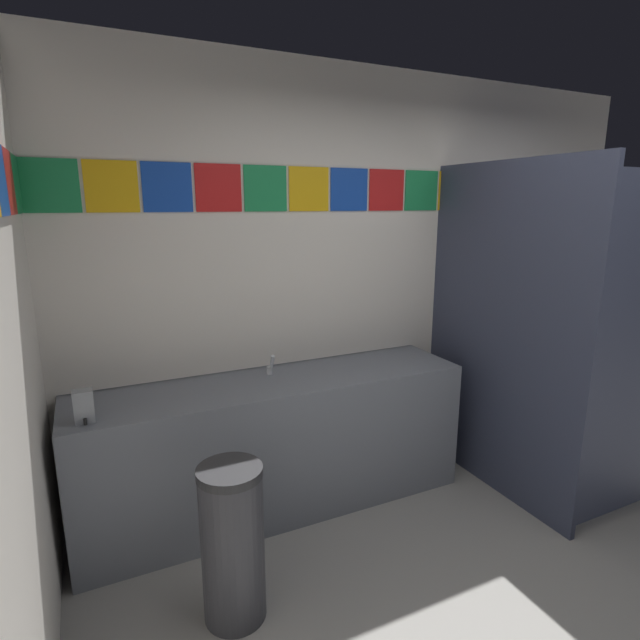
# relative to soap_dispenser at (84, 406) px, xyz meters

# --- Properties ---
(ground_plane) EXTENTS (9.33, 9.33, 0.00)m
(ground_plane) POSITION_rel_soap_dispenser_xyz_m (1.93, -1.34, -0.91)
(ground_plane) COLOR gray
(wall_back) EXTENTS (4.24, 0.09, 2.69)m
(wall_back) POSITION_rel_soap_dispenser_xyz_m (1.93, 0.47, 0.44)
(wall_back) COLOR silver
(wall_back) RESTS_ON ground_plane
(vanity_counter) EXTENTS (2.33, 0.55, 0.83)m
(vanity_counter) POSITION_rel_soap_dispenser_xyz_m (1.03, 0.16, -0.49)
(vanity_counter) COLOR slate
(vanity_counter) RESTS_ON ground_plane
(faucet_center) EXTENTS (0.04, 0.10, 0.14)m
(faucet_center) POSITION_rel_soap_dispenser_xyz_m (1.03, 0.25, -0.03)
(faucet_center) COLOR silver
(faucet_center) RESTS_ON vanity_counter
(soap_dispenser) EXTENTS (0.09, 0.09, 0.16)m
(soap_dispenser) POSITION_rel_soap_dispenser_xyz_m (0.00, 0.00, 0.00)
(soap_dispenser) COLOR gray
(soap_dispenser) RESTS_ON vanity_counter
(stall_divider) EXTENTS (0.92, 1.31, 2.10)m
(stall_divider) POSITION_rel_soap_dispenser_xyz_m (2.57, -0.46, 0.14)
(stall_divider) COLOR #33384C
(stall_divider) RESTS_ON ground_plane
(toilet) EXTENTS (0.39, 0.49, 0.74)m
(toilet) POSITION_rel_soap_dispenser_xyz_m (3.03, 0.05, -0.60)
(toilet) COLOR white
(toilet) RESTS_ON ground_plane
(trash_bin) EXTENTS (0.29, 0.29, 0.74)m
(trash_bin) POSITION_rel_soap_dispenser_xyz_m (0.54, -0.56, -0.53)
(trash_bin) COLOR #333338
(trash_bin) RESTS_ON ground_plane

